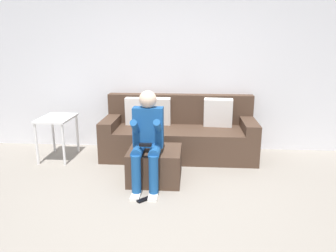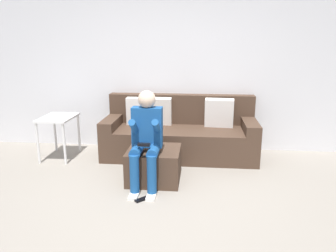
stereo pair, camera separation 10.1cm
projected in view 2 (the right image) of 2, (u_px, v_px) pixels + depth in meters
The scene contains 7 objects.
ground_plane at pixel (151, 217), 3.29m from camera, with size 8.20×8.20×0.00m, color gray.
wall_back at pixel (172, 63), 5.16m from camera, with size 6.31×0.10×2.76m, color silver.
couch_sectional at pixel (180, 134), 5.00m from camera, with size 2.26×0.87×0.90m.
ottoman at pixel (154, 165), 4.10m from camera, with size 0.64×0.60×0.41m, color #473326.
person_seated at pixel (146, 136), 3.83m from camera, with size 0.36×0.62×1.15m.
side_table at pixel (58, 123), 4.86m from camera, with size 0.45×0.63×0.63m.
remote_near_ottoman at pixel (142, 199), 3.62m from camera, with size 0.16×0.05×0.02m, color black.
Camera 2 is at (0.46, -2.93, 1.70)m, focal length 35.14 mm.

